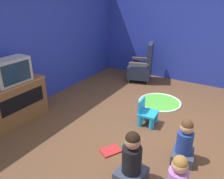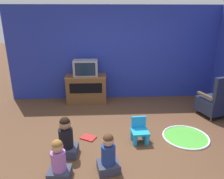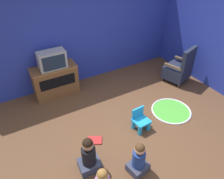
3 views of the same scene
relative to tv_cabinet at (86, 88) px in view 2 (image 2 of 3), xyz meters
The scene contains 11 objects.
ground_plane 2.39m from the tv_cabinet, 66.78° to the right, with size 30.00×30.00×0.00m, color brown.
wall_back 1.23m from the tv_cabinet, 21.72° to the left, with size 5.76×0.12×2.50m.
tv_cabinet is the anchor object (origin of this frame).
television 0.57m from the tv_cabinet, 90.00° to the right, with size 0.63×0.33×0.42m.
black_armchair 3.21m from the tv_cabinet, 19.82° to the right, with size 0.75×0.74×1.01m.
yellow_kid_chair 2.33m from the tv_cabinet, 61.87° to the right, with size 0.33×0.32×0.46m.
play_mat 2.85m from the tv_cabinet, 44.21° to the right, with size 0.90×0.90×0.04m.
child_watching_left 2.96m from the tv_cabinet, 94.56° to the right, with size 0.34×0.31×0.63m.
child_watching_center 2.88m from the tv_cabinet, 80.36° to the right, with size 0.37×0.34×0.64m.
child_watching_right 2.41m from the tv_cabinet, 94.90° to the right, with size 0.39×0.34×0.71m.
book 1.94m from the tv_cabinet, 86.12° to the right, with size 0.34×0.31×0.02m.
Camera 2 is at (-0.54, -3.43, 2.28)m, focal length 35.00 mm.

